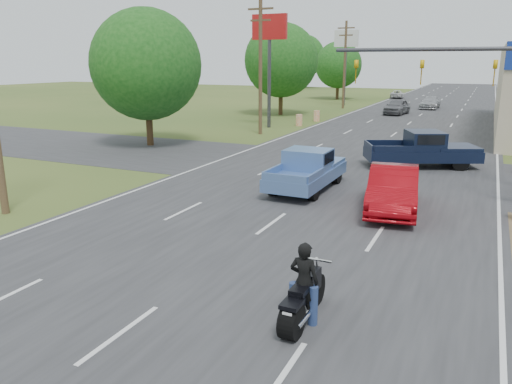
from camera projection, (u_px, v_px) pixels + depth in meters
The scene contains 23 objects.
ground at pixel (120, 335), 10.34m from camera, with size 200.00×200.00×0.00m, color #395120.
main_road at pixel (409, 123), 45.44m from camera, with size 15.00×180.00×0.02m, color #2D2D30.
cross_road at pixel (346, 169), 26.13m from camera, with size 120.00×10.00×0.02m, color #2D2D30.
utility_pole_5 at pixel (260, 64), 37.42m from camera, with size 2.00×0.28×10.00m.
utility_pole_6 at pixel (345, 63), 58.48m from camera, with size 2.00×0.28×10.00m.
tree_0 at pixel (146, 65), 32.24m from camera, with size 7.14×7.14×8.84m.
tree_1 at pixel (281, 60), 51.27m from camera, with size 7.56×7.56×9.36m.
tree_2 at pixel (338, 65), 72.77m from camera, with size 6.72×6.72×8.32m.
tree_4 at pixel (147, 54), 96.78m from camera, with size 9.24×9.24×11.44m.
tree_6 at pixel (303, 56), 104.25m from camera, with size 8.82×8.82×10.92m.
barrel_2 at pixel (299, 120), 43.50m from camera, with size 0.56×0.56×1.00m, color orange.
barrel_3 at pixel (317, 116), 46.89m from camera, with size 0.56×0.56×1.00m, color orange.
pole_sign_left_near at pixel (269, 40), 40.86m from camera, with size 3.00×0.35×9.20m.
pole_sign_left_far at pixel (346, 47), 61.92m from camera, with size 3.00×0.35×9.20m.
signal_mast at pixel (477, 77), 21.67m from camera, with size 9.12×0.40×7.00m.
red_convertible at pixel (393, 189), 18.71m from camera, with size 1.75×5.03×1.66m, color maroon.
motorcycle at pixel (302, 301), 10.62m from camera, with size 0.73×2.37×1.21m.
rider at pixel (304, 286), 10.59m from camera, with size 0.64×0.42×1.75m, color black.
blue_pickup at pixel (308, 169), 21.92m from camera, with size 2.13×5.39×1.78m.
navy_pickup at pixel (424, 149), 26.48m from camera, with size 6.19×4.40×1.92m.
distant_car_grey at pixel (397, 107), 52.75m from camera, with size 1.90×4.72×1.61m, color slate.
distant_car_silver at pixel (430, 103), 59.15m from camera, with size 2.03×4.99×1.45m, color #A6A7AB.
distant_car_white at pixel (397, 94), 75.92m from camera, with size 1.94×4.22×1.17m, color silver.
Camera 1 is at (6.45, -7.20, 5.49)m, focal length 35.00 mm.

